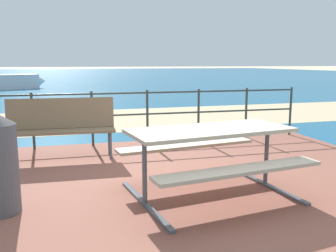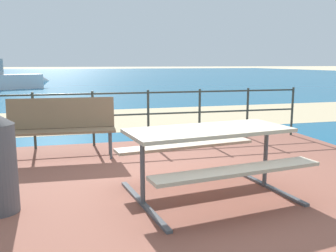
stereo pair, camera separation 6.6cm
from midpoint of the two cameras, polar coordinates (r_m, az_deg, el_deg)
ground_plane at (r=4.51m, az=2.67°, el=-9.78°), size 240.00×240.00×0.00m
patio_paving at (r=4.50m, az=2.67°, el=-9.42°), size 6.40×5.20×0.06m
sea_water at (r=44.09m, az=-13.30°, el=7.70°), size 90.00×90.00×0.01m
beach_strip at (r=10.00m, az=-7.29°, el=1.14°), size 54.08×5.31×0.01m
picnic_table at (r=4.01m, az=6.18°, el=-2.84°), size 1.97×1.67×0.75m
park_bench at (r=5.81m, az=-16.65°, el=0.41°), size 1.62×0.47×0.92m
railing_fence at (r=6.63m, az=-3.53°, el=2.46°), size 5.94×0.04×0.97m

